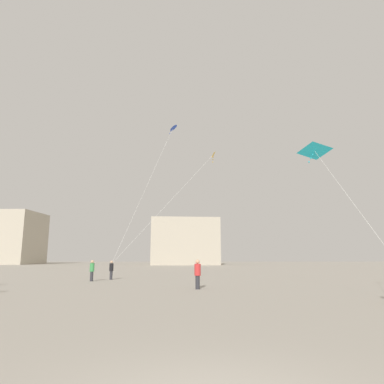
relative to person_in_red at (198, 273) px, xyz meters
The scene contains 7 objects.
person_in_red is the anchor object (origin of this frame).
person_in_green 10.89m from the person_in_red, 139.18° to the left, with size 0.36×0.36×1.65m.
person_in_black 11.56m from the person_in_red, 128.03° to the left, with size 0.35×0.35×1.59m.
kite_cyan_delta 10.49m from the person_in_red, ahead, with size 1.80×7.18×7.52m.
kite_amber_delta 15.69m from the person_in_red, 82.49° to the left, with size 9.25×3.08×10.89m.
kite_cobalt_diamond 20.88m from the person_in_red, 98.83° to the left, with size 5.39×6.19×14.97m.
building_centre_hall 68.20m from the person_in_red, 91.13° to the left, with size 17.65×13.91×11.49m.
Camera 1 is at (-0.31, -4.72, 1.88)m, focal length 32.41 mm.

